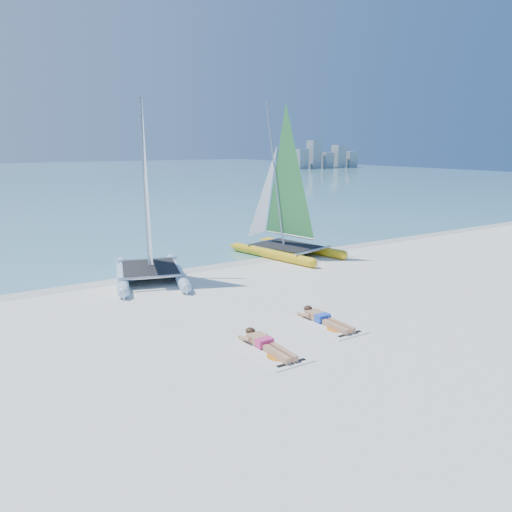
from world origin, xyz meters
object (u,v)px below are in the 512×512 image
Objects in this scene: catamaran_yellow at (280,205)px; sunbather_a at (265,343)px; catamaran_blue at (148,224)px; towel_a at (270,351)px; sunbather_b at (324,318)px; towel_b at (328,325)px.

catamaran_yellow is 9.89m from sunbather_a.
towel_a is at bearing -73.31° from catamaran_blue.
sunbather_a is at bearing 90.00° from towel_a.
catamaran_blue is at bearing 89.77° from sunbather_a.
sunbather_a and sunbather_b have the same top height.
sunbather_a is 0.93× the size of towel_b.
towel_b is (2.07, -6.60, -1.82)m from catamaran_blue.
catamaran_yellow is at bearing 24.66° from catamaran_blue.
catamaran_yellow is at bearing 52.81° from sunbather_a.
towel_a is (-0.03, -7.14, -1.82)m from catamaran_blue.
catamaran_blue is 7.15m from towel_b.
sunbather_a is at bearing -138.99° from catamaran_yellow.
catamaran_yellow is at bearing 62.38° from sunbather_b.
catamaran_blue reaches higher than sunbather_b.
catamaran_yellow reaches higher than towel_b.
catamaran_yellow is 8.53m from towel_b.
sunbather_a is (-5.87, -7.74, -1.85)m from catamaran_yellow.
towel_b is at bearing -55.64° from catamaran_blue.
towel_b is 0.22m from sunbather_b.
catamaran_blue is 3.55× the size of sunbather_a.
towel_a is 2.17m from towel_b.
catamaran_blue reaches higher than towel_b.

